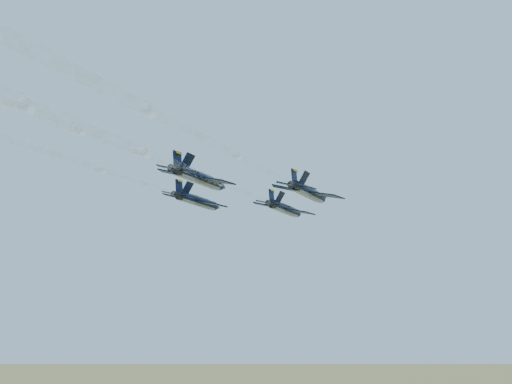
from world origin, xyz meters
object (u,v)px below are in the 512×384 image
at_px(jet_right, 309,193).
at_px(jet_slot, 200,178).
at_px(jet_left, 198,201).
at_px(jet_lead, 285,209).

bearing_deg(jet_right, jet_slot, -122.47).
height_order(jet_left, jet_right, same).
xyz_separation_m(jet_lead, jet_left, (-9.98, -13.02, 0.00)).
xyz_separation_m(jet_left, jet_slot, (8.87, -15.17, 0.00)).
bearing_deg(jet_left, jet_slot, -59.89).
height_order(jet_lead, jet_slot, same).
height_order(jet_lead, jet_left, same).
distance_m(jet_right, jet_slot, 18.57).
xyz_separation_m(jet_left, jet_right, (18.78, 0.54, 0.00)).
relative_size(jet_left, jet_right, 1.00).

